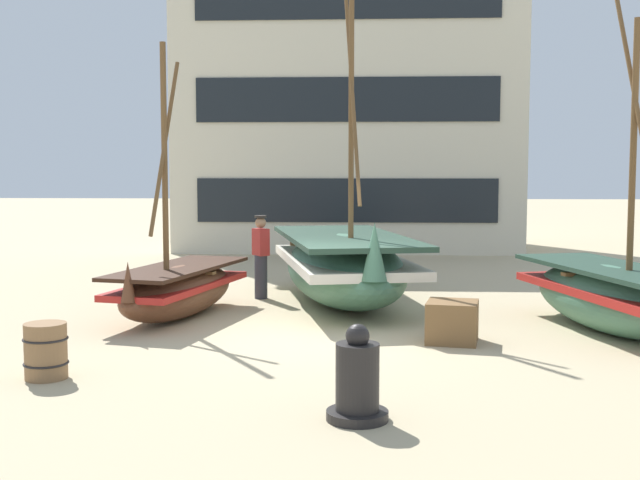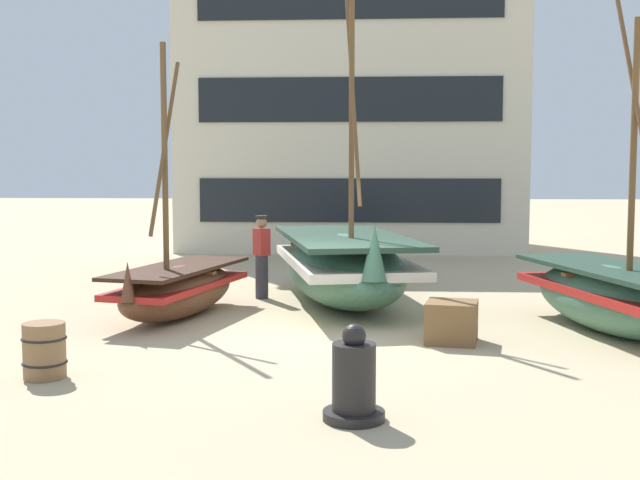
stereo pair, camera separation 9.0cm
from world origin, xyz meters
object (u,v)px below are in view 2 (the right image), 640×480
object	(u,v)px
fishing_boat_near_left	(179,288)
cargo_crate	(452,322)
fishing_boat_centre_large	(345,266)
harbor_building_main	(351,106)
fishing_boat_far_right	(611,295)
wooden_barrel	(44,350)
fisherman_by_hull	(262,257)
capstan_winch	(354,382)

from	to	relation	value
fishing_boat_near_left	cargo_crate	bearing A→B (deg)	-21.50
fishing_boat_near_left	fishing_boat_centre_large	world-z (taller)	fishing_boat_centre_large
fishing_boat_centre_large	harbor_building_main	world-z (taller)	harbor_building_main
harbor_building_main	fishing_boat_near_left	bearing A→B (deg)	-101.73
fishing_boat_far_right	wooden_barrel	bearing A→B (deg)	-157.11
fishing_boat_near_left	fishing_boat_centre_large	size ratio (longest dim) A/B	0.72
fishing_boat_near_left	fishing_boat_centre_large	xyz separation A→B (m)	(2.89, 1.54, 0.23)
fisherman_by_hull	harbor_building_main	xyz separation A→B (m)	(1.55, 11.07, 3.89)
fishing_boat_centre_large	cargo_crate	bearing A→B (deg)	-62.96
fishing_boat_far_right	fisherman_by_hull	bearing A→B (deg)	153.57
capstan_winch	harbor_building_main	xyz separation A→B (m)	(-0.46, 18.85, 4.32)
fishing_boat_near_left	fishing_boat_centre_large	bearing A→B (deg)	28.10
fishing_boat_near_left	cargo_crate	size ratio (longest dim) A/B	6.31
capstan_winch	fishing_boat_near_left	bearing A→B (deg)	119.52
fishing_boat_near_left	harbor_building_main	bearing A→B (deg)	78.27
fishing_boat_centre_large	capstan_winch	bearing A→B (deg)	-87.53
fishing_boat_near_left	capstan_winch	size ratio (longest dim) A/B	4.66
fishing_boat_centre_large	harbor_building_main	size ratio (longest dim) A/B	0.58
wooden_barrel	harbor_building_main	distance (m)	18.27
fishing_boat_near_left	fishing_boat_far_right	world-z (taller)	fishing_boat_far_right
wooden_barrel	fishing_boat_centre_large	bearing A→B (deg)	58.12
harbor_building_main	capstan_winch	bearing A→B (deg)	-88.61
fishing_boat_far_right	capstan_winch	bearing A→B (deg)	-130.10
fishing_boat_near_left	capstan_winch	distance (m)	6.49
fishing_boat_centre_large	fisherman_by_hull	size ratio (longest dim) A/B	3.90
fishing_boat_near_left	harbor_building_main	xyz separation A→B (m)	(2.74, 13.20, 4.21)
fishing_boat_centre_large	cargo_crate	distance (m)	3.79
fishing_boat_centre_large	capstan_winch	size ratio (longest dim) A/B	6.49
fishing_boat_far_right	cargo_crate	distance (m)	2.81
fisherman_by_hull	cargo_crate	world-z (taller)	fisherman_by_hull
fisherman_by_hull	wooden_barrel	xyz separation A→B (m)	(-1.88, -6.34, -0.48)
fisherman_by_hull	capstan_winch	xyz separation A→B (m)	(2.01, -7.79, -0.43)
fishing_boat_far_right	harbor_building_main	distance (m)	15.33
cargo_crate	fishing_boat_far_right	bearing A→B (deg)	19.89
cargo_crate	harbor_building_main	world-z (taller)	harbor_building_main
fishing_boat_centre_large	fisherman_by_hull	xyz separation A→B (m)	(-1.70, 0.60, 0.09)
fishing_boat_centre_large	fishing_boat_far_right	world-z (taller)	fishing_boat_centre_large
fishing_boat_near_left	fishing_boat_far_right	bearing A→B (deg)	-6.80
fishing_boat_centre_large	harbor_building_main	bearing A→B (deg)	90.72
wooden_barrel	cargo_crate	distance (m)	5.80
wooden_barrel	fisherman_by_hull	bearing A→B (deg)	73.50
fishing_boat_near_left	wooden_barrel	bearing A→B (deg)	-99.27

